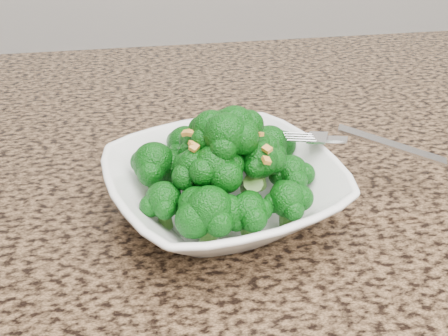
{
  "coord_description": "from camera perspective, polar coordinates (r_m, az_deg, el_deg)",
  "views": [
    {
      "loc": [
        -0.23,
        -0.11,
        1.22
      ],
      "look_at": [
        -0.16,
        0.32,
        0.95
      ],
      "focal_mm": 45.0,
      "sensor_mm": 36.0,
      "label": 1
    }
  ],
  "objects": [
    {
      "name": "granite_counter",
      "position": [
        0.57,
        16.21,
        -5.46
      ],
      "size": [
        1.64,
        1.04,
        0.03
      ],
      "primitive_type": "cube",
      "color": "brown",
      "rests_on": "cabinet"
    },
    {
      "name": "garlic_topping",
      "position": [
        0.48,
        -0.0,
        7.93
      ],
      "size": [
        0.11,
        0.11,
        0.01
      ],
      "primitive_type": null,
      "color": "gold",
      "rests_on": "broccoli_pile"
    },
    {
      "name": "bowl",
      "position": [
        0.53,
        -0.0,
        -2.22
      ],
      "size": [
        0.26,
        0.26,
        0.05
      ],
      "primitive_type": "imported",
      "rotation": [
        0.0,
        0.0,
        0.28
      ],
      "color": "white",
      "rests_on": "granite_counter"
    },
    {
      "name": "broccoli_pile",
      "position": [
        0.5,
        -0.0,
        3.79
      ],
      "size": [
        0.19,
        0.19,
        0.07
      ],
      "primitive_type": null,
      "color": "#09510B",
      "rests_on": "bowl"
    },
    {
      "name": "fork",
      "position": [
        0.56,
        11.7,
        2.88
      ],
      "size": [
        0.17,
        0.1,
        0.01
      ],
      "primitive_type": null,
      "rotation": [
        0.0,
        0.0,
        -0.44
      ],
      "color": "silver",
      "rests_on": "bowl"
    }
  ]
}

